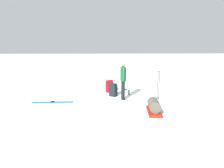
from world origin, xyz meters
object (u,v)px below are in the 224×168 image
object	(u,v)px
ski_pair_near	(53,102)
ski_poles_planted_near	(158,84)
skier_standing	(123,79)
gear_sled	(154,107)
backpack_large_dark	(113,90)
thermos_bottle	(129,93)
ski_pair_far	(125,90)
backpack_bright	(109,86)

from	to	relation	value
ski_pair_near	ski_poles_planted_near	world-z (taller)	ski_poles_planted_near
skier_standing	ski_pair_near	world-z (taller)	skier_standing
ski_pair_near	gear_sled	distance (m)	4.25
skier_standing	backpack_large_dark	distance (m)	0.96
ski_pair_near	backpack_large_dark	bearing A→B (deg)	-70.53
ski_pair_near	thermos_bottle	distance (m)	3.57
ski_pair_far	thermos_bottle	xyz separation A→B (m)	(-1.11, -0.05, 0.12)
ski_pair_near	backpack_large_dark	xyz separation A→B (m)	(0.93, -2.63, 0.29)
ski_pair_far	backpack_bright	bearing A→B (deg)	117.72
ski_pair_far	gear_sled	xyz separation A→B (m)	(-3.56, -0.66, 0.21)
ski_pair_far	backpack_large_dark	size ratio (longest dim) A/B	2.80
backpack_large_dark	thermos_bottle	xyz separation A→B (m)	(0.15, -0.77, -0.17)
ski_pair_far	thermos_bottle	distance (m)	1.12
ski_pair_near	ski_pair_far	size ratio (longest dim) A/B	1.02
ski_pair_far	ski_pair_near	bearing A→B (deg)	123.19
backpack_bright	thermos_bottle	bearing A→B (deg)	-125.02
backpack_bright	ski_pair_near	bearing A→B (deg)	124.99
backpack_bright	thermos_bottle	distance (m)	1.15
skier_standing	gear_sled	bearing A→B (deg)	-150.74
thermos_bottle	backpack_large_dark	bearing A→B (deg)	100.84
backpack_bright	ski_pair_far	bearing A→B (deg)	-62.28
skier_standing	gear_sled	distance (m)	2.12
ski_pair_near	ski_poles_planted_near	distance (m)	4.69
skier_standing	backpack_large_dark	size ratio (longest dim) A/B	2.78
backpack_large_dark	skier_standing	bearing A→B (deg)	-143.78
ski_pair_near	thermos_bottle	world-z (taller)	thermos_bottle
ski_pair_far	ski_poles_planted_near	distance (m)	2.35
backpack_bright	gear_sled	xyz separation A→B (m)	(-3.10, -1.54, -0.08)
ski_pair_far	backpack_large_dark	world-z (taller)	backpack_large_dark
ski_poles_planted_near	backpack_large_dark	bearing A→B (deg)	73.75
ski_pair_near	backpack_large_dark	world-z (taller)	backpack_large_dark
backpack_large_dark	gear_sled	world-z (taller)	backpack_large_dark
backpack_bright	ski_poles_planted_near	xyz separation A→B (m)	(-1.38, -2.15, 0.41)
backpack_bright	gear_sled	world-z (taller)	backpack_bright
skier_standing	thermos_bottle	world-z (taller)	skier_standing
gear_sled	ski_pair_far	bearing A→B (deg)	10.57
skier_standing	ski_pair_far	size ratio (longest dim) A/B	0.99
backpack_bright	gear_sled	distance (m)	3.46
skier_standing	ski_pair_near	xyz separation A→B (m)	(-0.37, 3.05, -0.94)
ski_pair_far	backpack_bright	xyz separation A→B (m)	(-0.46, 0.88, 0.29)
skier_standing	ski_poles_planted_near	world-z (taller)	skier_standing
ski_pair_far	thermos_bottle	size ratio (longest dim) A/B	6.59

